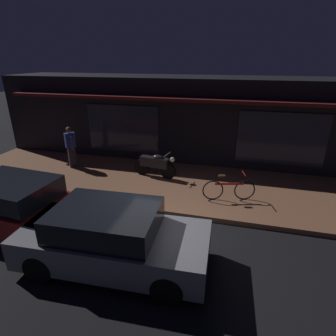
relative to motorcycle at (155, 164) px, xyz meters
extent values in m
plane|color=black|center=(1.27, -3.38, -0.65)|extent=(60.00, 60.00, 0.00)
cube|color=brown|center=(1.27, -0.38, -0.57)|extent=(18.00, 4.00, 0.15)
cube|color=black|center=(1.27, 3.02, 1.15)|extent=(18.00, 2.80, 3.60)
cube|color=#262838|center=(-1.93, 1.60, 0.85)|extent=(3.20, 0.04, 2.00)
cube|color=#262838|center=(4.47, 1.60, 0.85)|extent=(3.20, 0.04, 2.00)
cube|color=#591919|center=(1.27, 1.37, 2.20)|extent=(16.20, 0.50, 0.12)
cylinder|color=black|center=(-0.58, 0.09, -0.20)|extent=(0.61, 0.21, 0.60)
cylinder|color=black|center=(0.51, -0.08, -0.20)|extent=(0.61, 0.21, 0.60)
cube|color=black|center=(-0.03, 0.01, 0.08)|extent=(1.13, 0.44, 0.36)
ellipsoid|color=black|center=(0.11, -0.02, 0.28)|extent=(0.47, 0.30, 0.20)
sphere|color=#F9EDB7|center=(0.68, -0.10, 0.28)|extent=(0.18, 0.18, 0.18)
cylinder|color=gray|center=(0.48, -0.07, 0.45)|extent=(0.11, 0.55, 0.03)
torus|color=black|center=(2.29, -1.31, -0.17)|extent=(0.65, 0.21, 0.66)
torus|color=black|center=(3.25, -1.05, -0.17)|extent=(0.65, 0.21, 0.66)
cube|color=#A51E1E|center=(2.77, -1.18, 0.05)|extent=(0.88, 0.27, 0.06)
cube|color=brown|center=(2.53, -1.24, 0.32)|extent=(0.21, 0.13, 0.06)
cylinder|color=#A51E1E|center=(3.17, -1.07, 0.40)|extent=(0.13, 0.41, 0.02)
cube|color=#28232D|center=(-3.59, 0.12, -0.07)|extent=(0.34, 0.34, 0.85)
cube|color=navy|center=(-3.59, 0.12, 0.64)|extent=(0.42, 0.43, 0.58)
sphere|color=brown|center=(-3.59, 0.12, 1.06)|extent=(0.22, 0.22, 0.22)
cylinder|color=navy|center=(-3.78, 0.29, 0.57)|extent=(0.13, 0.13, 0.52)
cylinder|color=navy|center=(-3.40, -0.06, 0.57)|extent=(0.13, 0.13, 0.52)
cylinder|color=black|center=(-1.13, -3.35, -0.33)|extent=(0.65, 0.27, 0.64)
cylinder|color=black|center=(-1.25, -4.90, -0.33)|extent=(0.65, 0.27, 0.64)
cylinder|color=black|center=(-3.82, -3.14, -0.33)|extent=(0.65, 0.27, 0.64)
cube|color=maroon|center=(-2.54, -4.02, -0.10)|extent=(4.22, 2.07, 0.68)
cube|color=black|center=(-2.69, -4.01, 0.45)|extent=(2.32, 1.76, 0.64)
cylinder|color=black|center=(1.80, -3.81, -0.33)|extent=(0.65, 0.25, 0.64)
cylinder|color=black|center=(1.88, -5.37, -0.33)|extent=(0.65, 0.25, 0.64)
cylinder|color=black|center=(-0.90, -3.94, -0.33)|extent=(0.65, 0.25, 0.64)
cylinder|color=black|center=(-0.82, -5.50, -0.33)|extent=(0.65, 0.25, 0.64)
cube|color=slate|center=(0.49, -4.65, -0.10)|extent=(4.18, 1.96, 0.68)
cube|color=black|center=(0.34, -4.66, 0.45)|extent=(2.27, 1.70, 0.64)
camera|label=1|loc=(2.90, -9.20, 3.71)|focal=29.60mm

